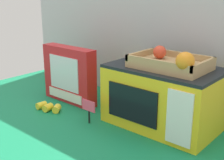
% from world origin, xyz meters
% --- Properties ---
extents(ground_plane, '(1.70, 1.70, 0.00)m').
position_xyz_m(ground_plane, '(0.00, 0.00, 0.00)').
color(ground_plane, '#147A4C').
rests_on(ground_plane, ground).
extents(display_back_panel, '(1.61, 0.03, 0.75)m').
position_xyz_m(display_back_panel, '(0.00, 0.23, 0.38)').
color(display_back_panel, '#B7BABF').
rests_on(display_back_panel, ground).
extents(toy_microwave, '(0.43, 0.28, 0.24)m').
position_xyz_m(toy_microwave, '(0.22, 0.03, 0.12)').
color(toy_microwave, yellow).
rests_on(toy_microwave, ground).
extents(food_groups_crate, '(0.28, 0.20, 0.09)m').
position_xyz_m(food_groups_crate, '(0.25, 0.01, 0.27)').
color(food_groups_crate, tan).
rests_on(food_groups_crate, toy_microwave).
extents(cookie_set_box, '(0.31, 0.07, 0.27)m').
position_xyz_m(cookie_set_box, '(-0.27, -0.04, 0.13)').
color(cookie_set_box, red).
rests_on(cookie_set_box, ground).
extents(price_sign, '(0.07, 0.01, 0.10)m').
position_xyz_m(price_sign, '(-0.01, -0.16, 0.07)').
color(price_sign, black).
rests_on(price_sign, ground).
extents(loose_toy_banana, '(0.13, 0.07, 0.03)m').
position_xyz_m(loose_toy_banana, '(-0.25, -0.18, 0.02)').
color(loose_toy_banana, yellow).
rests_on(loose_toy_banana, ground).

